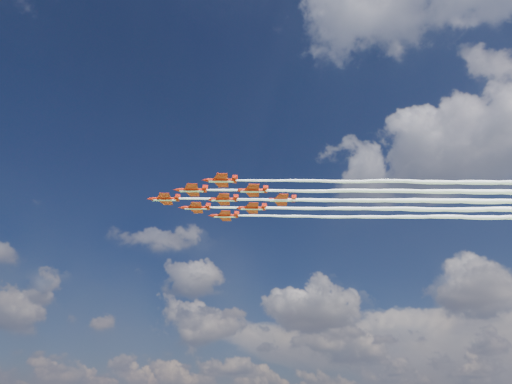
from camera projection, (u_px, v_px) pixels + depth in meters
jet_lead at (331, 200)px, 167.09m from camera, size 94.65×74.02×2.76m
jet_row2_port at (364, 191)px, 160.90m from camera, size 94.65×74.02×2.76m
jet_row2_starb at (356, 209)px, 173.56m from camera, size 94.65×74.02×2.76m
jet_row3_port at (400, 182)px, 154.70m from camera, size 94.65×74.02×2.76m
jet_row3_centre at (389, 200)px, 167.37m from camera, size 94.65×74.02×2.76m
jet_row3_starb at (379, 217)px, 180.03m from camera, size 94.65×74.02×2.76m
jet_row4_port at (424, 192)px, 161.18m from camera, size 94.65×74.02×2.76m
jet_row4_starb at (411, 209)px, 173.84m from camera, size 94.65×74.02×2.76m
jet_tail at (446, 201)px, 167.65m from camera, size 94.65×74.02×2.76m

